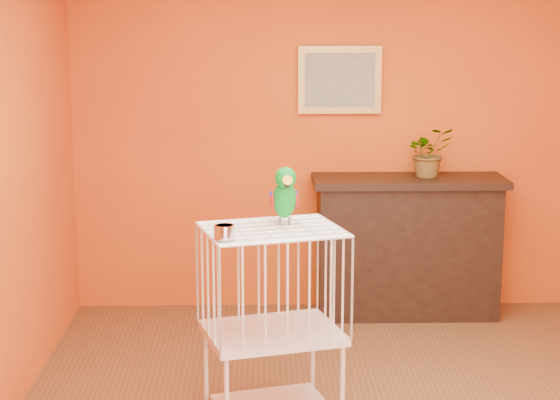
{
  "coord_description": "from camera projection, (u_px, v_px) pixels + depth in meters",
  "views": [
    {
      "loc": [
        -0.6,
        -4.74,
        2.25
      ],
      "look_at": [
        -0.49,
        0.16,
        1.26
      ],
      "focal_mm": 60.0,
      "sensor_mm": 36.0,
      "label": 1
    }
  ],
  "objects": [
    {
      "name": "console_cabinet",
      "position": [
        407.0,
        246.0,
        6.98
      ],
      "size": [
        1.42,
        0.51,
        1.05
      ],
      "color": "black",
      "rests_on": "ground"
    },
    {
      "name": "potted_plant",
      "position": [
        428.0,
        158.0,
        6.86
      ],
      "size": [
        0.41,
        0.44,
        0.29
      ],
      "primitive_type": "imported",
      "rotation": [
        0.0,
        0.0,
        0.24
      ],
      "color": "#26722D",
      "rests_on": "console_cabinet"
    },
    {
      "name": "parrot",
      "position": [
        285.0,
        195.0,
        5.07
      ],
      "size": [
        0.16,
        0.3,
        0.33
      ],
      "rotation": [
        0.0,
        0.0,
        0.11
      ],
      "color": "#59544C",
      "rests_on": "birdcage"
    },
    {
      "name": "framed_picture",
      "position": [
        340.0,
        80.0,
        6.93
      ],
      "size": [
        0.62,
        0.04,
        0.5
      ],
      "color": "#AC843D",
      "rests_on": "room_shell"
    },
    {
      "name": "room_shell",
      "position": [
        376.0,
        144.0,
        4.79
      ],
      "size": [
        4.5,
        4.5,
        4.5
      ],
      "color": "#DC5714",
      "rests_on": "ground"
    },
    {
      "name": "birdcage",
      "position": [
        272.0,
        323.0,
        5.12
      ],
      "size": [
        0.84,
        0.72,
        1.1
      ],
      "rotation": [
        0.0,
        0.0,
        0.27
      ],
      "color": "white",
      "rests_on": "ground"
    },
    {
      "name": "feed_cup",
      "position": [
        224.0,
        232.0,
        4.76
      ],
      "size": [
        0.1,
        0.1,
        0.07
      ],
      "primitive_type": "cylinder",
      "color": "silver",
      "rests_on": "birdcage"
    }
  ]
}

